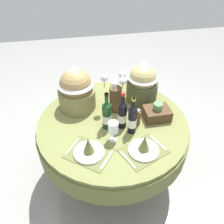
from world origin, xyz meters
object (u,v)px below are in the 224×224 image
at_px(flower_vase, 116,94).
at_px(wine_bottle_left, 107,115).
at_px(wine_glass_left, 113,128).
at_px(gift_tub_back_left, 76,87).
at_px(woven_basket_side_right, 157,113).
at_px(wine_bottle_centre, 122,114).
at_px(dining_table, 113,132).
at_px(gift_tub_back_right, 143,81).
at_px(place_setting_right, 144,147).
at_px(place_setting_left, 89,149).
at_px(pepper_mill, 138,117).
at_px(wine_bottle_right, 132,119).

relative_size(flower_vase, wine_bottle_left, 1.10).
height_order(flower_vase, wine_glass_left, flower_vase).
height_order(wine_bottle_left, gift_tub_back_left, gift_tub_back_left).
relative_size(wine_bottle_left, woven_basket_side_right, 1.53).
xyz_separation_m(flower_vase, wine_bottle_centre, (0.01, -0.24, -0.05)).
height_order(dining_table, gift_tub_back_right, gift_tub_back_right).
relative_size(flower_vase, gift_tub_back_right, 0.94).
distance_m(place_setting_right, gift_tub_back_right, 0.72).
relative_size(wine_bottle_centre, wine_glass_left, 1.86).
bearing_deg(place_setting_left, gift_tub_back_right, 46.05).
bearing_deg(dining_table, gift_tub_back_right, 39.34).
bearing_deg(place_setting_left, wine_bottle_centre, 38.98).
distance_m(place_setting_right, wine_glass_left, 0.28).
relative_size(flower_vase, wine_glass_left, 2.05).
distance_m(place_setting_right, pepper_mill, 0.32).
bearing_deg(wine_bottle_left, place_setting_right, -54.77).
height_order(wine_bottle_left, woven_basket_side_right, wine_bottle_left).
height_order(place_setting_left, flower_vase, flower_vase).
height_order(wine_bottle_left, wine_bottle_right, wine_bottle_left).
bearing_deg(place_setting_left, flower_vase, 58.09).
bearing_deg(wine_bottle_centre, wine_bottle_left, 173.35).
height_order(flower_vase, wine_bottle_right, flower_vase).
bearing_deg(gift_tub_back_left, gift_tub_back_right, 0.37).
bearing_deg(flower_vase, dining_table, -109.89).
relative_size(place_setting_left, wine_glass_left, 2.27).
bearing_deg(place_setting_left, woven_basket_side_right, 25.38).
bearing_deg(place_setting_right, gift_tub_back_left, 124.44).
relative_size(dining_table, gift_tub_back_right, 3.32).
distance_m(gift_tub_back_left, woven_basket_side_right, 0.77).
xyz_separation_m(dining_table, flower_vase, (0.06, 0.16, 0.32)).
bearing_deg(place_setting_left, wine_glass_left, 26.90).
distance_m(flower_vase, pepper_mill, 0.30).
xyz_separation_m(gift_tub_back_left, gift_tub_back_right, (0.63, 0.00, -0.01)).
distance_m(gift_tub_back_right, woven_basket_side_right, 0.35).
bearing_deg(flower_vase, wine_glass_left, -104.17).
bearing_deg(wine_bottle_centre, wine_glass_left, -125.62).
bearing_deg(pepper_mill, dining_table, 160.08).
bearing_deg(flower_vase, gift_tub_back_left, 161.24).
distance_m(dining_table, place_setting_right, 0.47).
bearing_deg(place_setting_left, pepper_mill, 29.66).
xyz_separation_m(wine_bottle_left, wine_glass_left, (0.02, -0.17, 0.00)).
bearing_deg(gift_tub_back_right, wine_bottle_right, -115.62).
relative_size(dining_table, gift_tub_back_left, 3.11).
height_order(flower_vase, wine_bottle_centre, flower_vase).
height_order(place_setting_left, woven_basket_side_right, same).
bearing_deg(wine_bottle_right, place_setting_left, -155.22).
bearing_deg(wine_glass_left, place_setting_left, -153.10).
distance_m(place_setting_left, wine_bottle_centre, 0.42).
xyz_separation_m(pepper_mill, gift_tub_back_right, (0.14, 0.36, 0.14)).
bearing_deg(wine_glass_left, wine_bottle_centre, 54.38).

